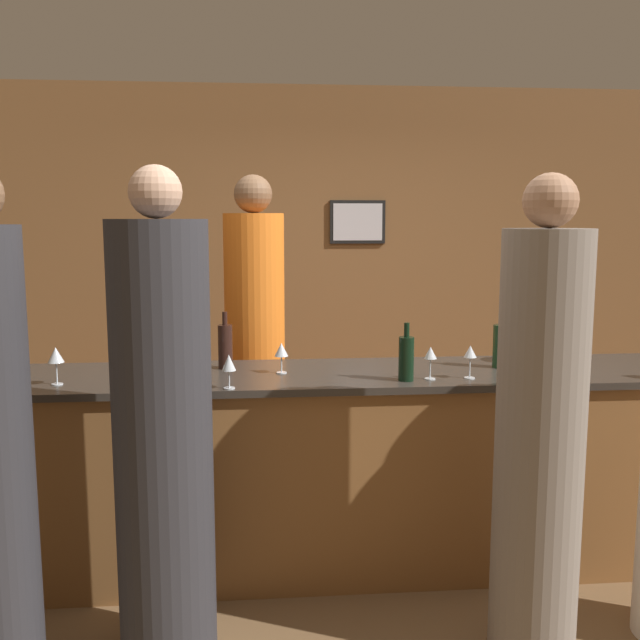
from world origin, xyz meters
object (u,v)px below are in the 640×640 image
at_px(wine_bottle_0, 225,346).
at_px(guest_3, 540,440).
at_px(bartender, 255,356).
at_px(guest_0, 163,439).
at_px(wine_bottle_2, 406,358).
at_px(wine_bottle_1, 500,345).
at_px(ice_bucket, 545,343).

bearing_deg(wine_bottle_0, guest_3, -37.31).
bearing_deg(bartender, guest_3, 124.51).
distance_m(guest_0, wine_bottle_2, 1.20).
bearing_deg(wine_bottle_0, wine_bottle_1, -4.04).
height_order(bartender, ice_bucket, bartender).
distance_m(wine_bottle_0, wine_bottle_2, 0.93).
xyz_separation_m(wine_bottle_2, ice_bucket, (0.82, 0.34, -0.00)).
bearing_deg(ice_bucket, guest_0, -155.81).
relative_size(guest_0, wine_bottle_0, 6.75).
relative_size(bartender, wine_bottle_2, 7.34).
xyz_separation_m(wine_bottle_1, ice_bucket, (0.27, 0.09, -0.01)).
height_order(wine_bottle_1, wine_bottle_2, wine_bottle_1).
xyz_separation_m(guest_3, wine_bottle_1, (0.13, 0.87, 0.22)).
height_order(wine_bottle_0, ice_bucket, wine_bottle_0).
relative_size(guest_0, wine_bottle_2, 7.14).
bearing_deg(wine_bottle_2, guest_0, -154.80).
distance_m(bartender, wine_bottle_1, 1.48).
height_order(guest_0, wine_bottle_1, guest_0).
bearing_deg(wine_bottle_1, guest_3, -98.76).
relative_size(wine_bottle_0, wine_bottle_1, 0.99).
relative_size(guest_3, wine_bottle_0, 6.65).
distance_m(guest_0, guest_3, 1.49).
relative_size(bartender, guest_3, 1.04).
bearing_deg(wine_bottle_1, wine_bottle_0, 175.96).
bearing_deg(guest_0, bartender, 76.77).
bearing_deg(bartender, wine_bottle_0, 77.44).
bearing_deg(bartender, guest_0, 76.77).
distance_m(bartender, guest_3, 1.99).
xyz_separation_m(guest_0, wine_bottle_1, (1.62, 0.76, 0.21)).
relative_size(bartender, wine_bottle_1, 6.89).
xyz_separation_m(guest_0, wine_bottle_0, (0.21, 0.86, 0.22)).
bearing_deg(guest_0, guest_3, -4.39).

